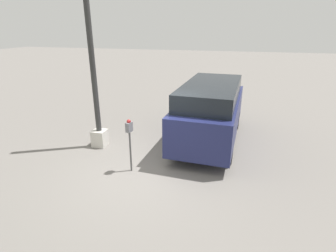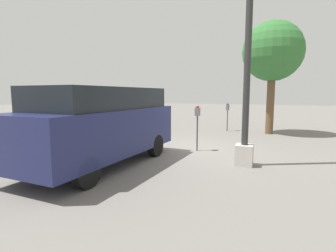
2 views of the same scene
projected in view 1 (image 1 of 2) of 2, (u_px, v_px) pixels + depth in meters
The scene contains 4 objects.
ground_plane at pixel (144, 172), 7.22m from camera, with size 80.00×80.00×0.00m, color slate.
parking_meter_near at pixel (129, 134), 6.89m from camera, with size 0.22×0.15×1.50m.
lamp_post at pixel (95, 88), 8.12m from camera, with size 0.44×0.44×5.77m.
parked_van at pixel (211, 110), 8.83m from camera, with size 4.89×2.02×2.04m.
Camera 1 is at (-5.91, -2.30, 3.73)m, focal length 28.00 mm.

